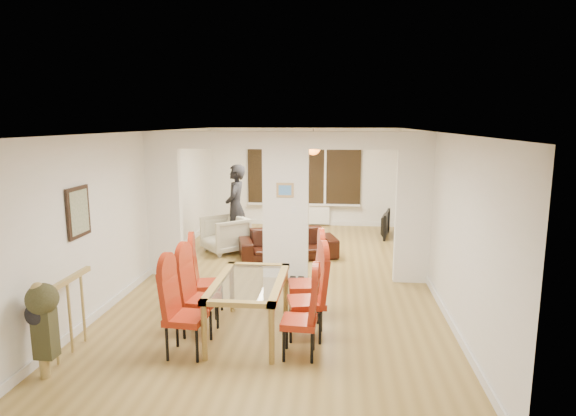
% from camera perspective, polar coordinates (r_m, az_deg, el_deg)
% --- Properties ---
extents(floor, '(5.00, 9.00, 0.01)m').
position_cam_1_polar(floor, '(8.76, -0.27, -8.19)').
color(floor, olive).
rests_on(floor, ground).
extents(room_walls, '(5.00, 9.00, 2.60)m').
position_cam_1_polar(room_walls, '(8.44, -0.28, 0.21)').
color(room_walls, silver).
rests_on(room_walls, floor).
extents(divider_wall, '(5.00, 0.18, 2.60)m').
position_cam_1_polar(divider_wall, '(8.44, -0.28, 0.21)').
color(divider_wall, white).
rests_on(divider_wall, floor).
extents(bay_window_blinds, '(3.00, 0.08, 1.80)m').
position_cam_1_polar(bay_window_blinds, '(12.80, 1.88, 4.55)').
color(bay_window_blinds, black).
rests_on(bay_window_blinds, room_walls).
extents(radiator, '(1.40, 0.08, 0.50)m').
position_cam_1_polar(radiator, '(12.93, 1.84, -0.77)').
color(radiator, white).
rests_on(radiator, floor).
extents(pendant_light, '(0.36, 0.36, 0.36)m').
position_cam_1_polar(pendant_light, '(11.59, 2.99, 7.17)').
color(pendant_light, orange).
rests_on(pendant_light, room_walls).
extents(stair_newel, '(0.40, 1.20, 1.10)m').
position_cam_1_polar(stair_newel, '(6.36, -24.72, -11.16)').
color(stair_newel, '#A1884A').
rests_on(stair_newel, floor).
extents(wall_poster, '(0.04, 0.52, 0.67)m').
position_cam_1_polar(wall_poster, '(6.86, -23.59, -0.44)').
color(wall_poster, gray).
rests_on(wall_poster, room_walls).
extents(pillar_photo, '(0.30, 0.03, 0.25)m').
position_cam_1_polar(pillar_photo, '(8.30, -0.36, 2.14)').
color(pillar_photo, '#4C8CD8').
rests_on(pillar_photo, divider_wall).
extents(dining_table, '(0.89, 1.59, 0.74)m').
position_cam_1_polar(dining_table, '(6.44, -4.60, -11.67)').
color(dining_table, olive).
rests_on(dining_table, floor).
extents(dining_chair_la, '(0.47, 0.47, 1.10)m').
position_cam_1_polar(dining_chair_la, '(5.96, -12.03, -11.87)').
color(dining_chair_la, maroon).
rests_on(dining_chair_la, floor).
extents(dining_chair_lb, '(0.48, 0.48, 1.08)m').
position_cam_1_polar(dining_chair_lb, '(6.48, -10.35, -10.05)').
color(dining_chair_lb, maroon).
rests_on(dining_chair_lb, floor).
extents(dining_chair_lc, '(0.50, 0.50, 1.07)m').
position_cam_1_polar(dining_chair_lc, '(7.08, -9.64, -8.31)').
color(dining_chair_lc, maroon).
rests_on(dining_chair_lc, floor).
extents(dining_chair_ra, '(0.42, 0.42, 1.02)m').
position_cam_1_polar(dining_chair_ra, '(5.82, 1.32, -12.62)').
color(dining_chair_ra, maroon).
rests_on(dining_chair_ra, floor).
extents(dining_chair_rb, '(0.54, 0.54, 1.13)m').
position_cam_1_polar(dining_chair_rb, '(6.27, 2.20, -10.35)').
color(dining_chair_rb, maroon).
rests_on(dining_chair_rb, floor).
extents(dining_chair_rc, '(0.52, 0.52, 1.15)m').
position_cam_1_polar(dining_chair_rc, '(6.86, 2.05, -8.45)').
color(dining_chair_rc, maroon).
rests_on(dining_chair_rc, floor).
extents(sofa, '(2.12, 1.29, 0.58)m').
position_cam_1_polar(sofa, '(9.91, 0.03, -4.25)').
color(sofa, black).
rests_on(sofa, floor).
extents(armchair, '(1.17, 1.17, 0.77)m').
position_cam_1_polar(armchair, '(10.38, -7.46, -3.13)').
color(armchair, '#B9B49D').
rests_on(armchair, floor).
extents(person, '(0.68, 0.45, 1.85)m').
position_cam_1_polar(person, '(10.55, -6.21, 0.11)').
color(person, black).
rests_on(person, floor).
extents(television, '(1.07, 0.34, 0.61)m').
position_cam_1_polar(television, '(11.95, 11.10, -1.85)').
color(television, black).
rests_on(television, floor).
extents(coffee_table, '(0.95, 0.53, 0.21)m').
position_cam_1_polar(coffee_table, '(11.12, 1.83, -3.62)').
color(coffee_table, black).
rests_on(coffee_table, floor).
extents(bottle, '(0.07, 0.07, 0.30)m').
position_cam_1_polar(bottle, '(11.07, 1.52, -2.34)').
color(bottle, '#143F19').
rests_on(bottle, coffee_table).
extents(bowl, '(0.22, 0.22, 0.05)m').
position_cam_1_polar(bowl, '(11.03, 2.23, -3.03)').
color(bowl, black).
rests_on(bowl, coffee_table).
extents(shoes, '(0.25, 0.27, 0.10)m').
position_cam_1_polar(shoes, '(8.39, 1.01, -8.67)').
color(shoes, black).
rests_on(shoes, floor).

